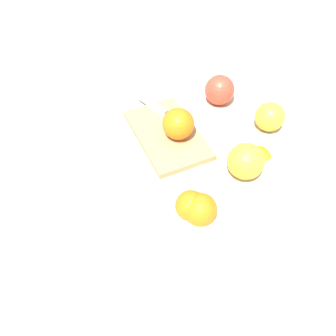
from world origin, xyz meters
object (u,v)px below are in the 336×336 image
(cutting_board, at_px, (167,134))
(orange_on_board, at_px, (178,124))
(bowl, at_px, (196,220))
(knife, at_px, (164,112))
(apple_front_left, at_px, (246,161))
(apple_front_right_2, at_px, (220,90))
(apple_front_right, at_px, (270,117))

(cutting_board, xyz_separation_m, orange_on_board, (-0.02, -0.02, 0.05))
(bowl, xyz_separation_m, orange_on_board, (0.24, -0.09, 0.02))
(knife, bearing_deg, cutting_board, 161.51)
(apple_front_left, bearing_deg, cutting_board, 28.94)
(bowl, bearing_deg, apple_front_right_2, -38.05)
(orange_on_board, distance_m, apple_front_right_2, 0.19)
(orange_on_board, xyz_separation_m, apple_front_left, (-0.16, -0.08, -0.01))
(cutting_board, bearing_deg, orange_on_board, -142.59)
(cutting_board, bearing_deg, apple_front_right_2, -71.47)
(apple_front_left, bearing_deg, apple_front_right_2, -19.29)
(cutting_board, distance_m, apple_front_left, 0.21)
(knife, bearing_deg, bowl, 164.72)
(apple_front_left, distance_m, apple_front_right, 0.18)
(knife, xyz_separation_m, apple_front_left, (-0.26, -0.08, 0.02))
(apple_front_left, bearing_deg, orange_on_board, 27.56)
(knife, height_order, apple_front_left, apple_front_left)
(bowl, bearing_deg, apple_front_right, -59.95)
(apple_front_left, bearing_deg, apple_front_right, -54.88)
(orange_on_board, distance_m, knife, 0.10)
(apple_front_left, relative_size, apple_front_right, 1.12)
(apple_front_right, bearing_deg, knife, 55.55)
(cutting_board, relative_size, apple_front_left, 2.94)
(bowl, height_order, apple_front_right_2, bowl)
(orange_on_board, xyz_separation_m, apple_front_right_2, (0.09, -0.17, -0.01))
(cutting_board, distance_m, apple_front_right_2, 0.20)
(apple_front_right, height_order, apple_front_right_2, apple_front_right_2)
(bowl, height_order, cutting_board, bowl)
(bowl, xyz_separation_m, apple_front_right, (0.18, -0.32, -0.00))
(knife, xyz_separation_m, apple_front_right_2, (-0.01, -0.17, 0.02))
(orange_on_board, distance_m, apple_front_right, 0.24)
(knife, distance_m, apple_front_right_2, 0.17)
(apple_front_right_2, bearing_deg, orange_on_board, 116.98)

